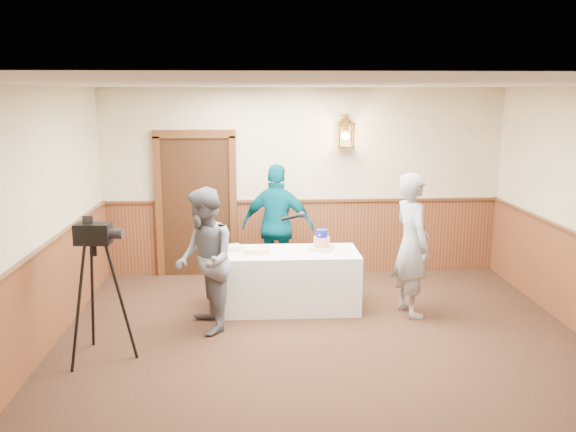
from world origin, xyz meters
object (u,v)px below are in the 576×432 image
interviewer (205,261)px  tv_camera_rig (97,299)px  sheet_cake_yellow (257,251)px  tiered_cake (322,242)px  baker (412,245)px  display_table (287,280)px  sheet_cake_green (230,248)px  assistant_p (278,226)px

interviewer → tv_camera_rig: interviewer is taller
tv_camera_rig → sheet_cake_yellow: bearing=43.2°
tiered_cake → baker: baker is taller
display_table → tv_camera_rig: tv_camera_rig is taller
display_table → sheet_cake_green: bearing=173.0°
tv_camera_rig → display_table: bearing=38.4°
sheet_cake_green → interviewer: (-0.26, -0.78, 0.06)m
interviewer → assistant_p: assistant_p is taller
sheet_cake_yellow → interviewer: interviewer is taller
display_table → assistant_p: size_ratio=1.03×
display_table → sheet_cake_yellow: 0.56m
sheet_cake_green → assistant_p: (0.64, 0.83, 0.10)m
sheet_cake_green → tv_camera_rig: bearing=-131.6°
display_table → sheet_cake_yellow: sheet_cake_yellow is taller
sheet_cake_green → baker: baker is taller
assistant_p → tv_camera_rig: bearing=63.5°
sheet_cake_green → tv_camera_rig: size_ratio=0.19×
assistant_p → tv_camera_rig: 3.02m
sheet_cake_yellow → baker: (1.90, -0.25, 0.11)m
sheet_cake_yellow → baker: size_ratio=0.17×
interviewer → sheet_cake_green: bearing=146.3°
tiered_cake → sheet_cake_yellow: tiered_cake is taller
sheet_cake_yellow → baker: 1.92m
assistant_p → tiered_cake: bearing=134.8°
tv_camera_rig → interviewer: bearing=37.7°
sheet_cake_yellow → assistant_p: size_ratio=0.17×
display_table → baker: 1.63m
display_table → interviewer: bearing=-144.9°
tiered_cake → tv_camera_rig: 2.86m
display_table → assistant_p: 1.05m
interviewer → tv_camera_rig: (-1.05, -0.70, -0.19)m
baker → tv_camera_rig: bearing=94.3°
sheet_cake_yellow → sheet_cake_green: bearing=158.7°
display_table → interviewer: 1.29m
tiered_cake → sheet_cake_yellow: size_ratio=1.14×
interviewer → tiered_cake: bearing=102.0°
tiered_cake → sheet_cake_green: size_ratio=1.28×
interviewer → assistant_p: bearing=135.6°
baker → assistant_p: (-1.60, 1.21, -0.02)m
sheet_cake_yellow → baker: bearing=-7.6°
display_table → sheet_cake_green: size_ratio=6.70×
tiered_cake → interviewer: interviewer is taller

